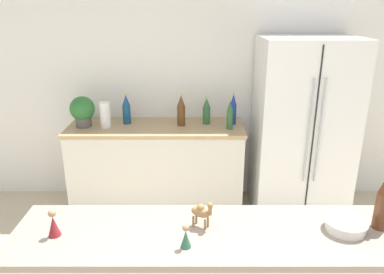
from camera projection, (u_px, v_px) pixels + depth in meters
wall_back at (185, 83)px, 3.96m from camera, size 8.00×0.06×2.55m
back_counter at (156, 167)px, 3.93m from camera, size 1.77×0.63×0.91m
refrigerator at (301, 129)px, 3.73m from camera, size 0.92×0.70×1.78m
potted_plant at (81, 111)px, 3.70m from camera, size 0.24×0.24×0.31m
paper_towel_roll at (104, 115)px, 3.69m from camera, size 0.10×0.10×0.25m
back_bottle_0 at (125, 110)px, 3.80m from camera, size 0.08×0.08×0.31m
back_bottle_1 at (206, 111)px, 3.80m from camera, size 0.08×0.08×0.28m
back_bottle_2 at (180, 111)px, 3.74m from camera, size 0.08×0.08×0.32m
back_bottle_3 at (229, 115)px, 3.64m from camera, size 0.06×0.06×0.30m
back_bottle_4 at (232, 109)px, 3.79m from camera, size 0.07×0.07×0.33m
wine_bottle at (382, 201)px, 1.97m from camera, size 0.08×0.08×0.33m
fruit_bowl at (345, 224)px, 1.99m from camera, size 0.23×0.23×0.06m
camel_figurine at (201, 212)px, 2.00m from camera, size 0.13×0.10×0.16m
wise_man_figurine_blue at (53, 225)px, 1.93m from camera, size 0.07×0.07×0.15m
wise_man_figurine_crimson at (185, 237)px, 1.84m from camera, size 0.05×0.05×0.13m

